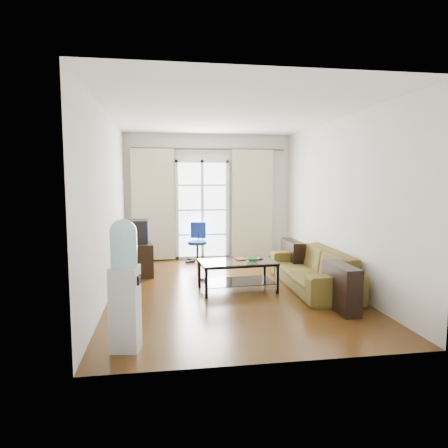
# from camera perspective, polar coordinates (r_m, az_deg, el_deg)

# --- Properties ---
(floor) EXTENTS (5.20, 5.20, 0.00)m
(floor) POSITION_cam_1_polar(r_m,az_deg,el_deg) (6.39, 0.59, -9.30)
(floor) COLOR #543313
(floor) RESTS_ON ground
(ceiling) EXTENTS (5.20, 5.20, 0.00)m
(ceiling) POSITION_cam_1_polar(r_m,az_deg,el_deg) (6.24, 0.62, 15.35)
(ceiling) COLOR white
(ceiling) RESTS_ON wall_back
(wall_back) EXTENTS (3.60, 0.02, 2.70)m
(wall_back) POSITION_cam_1_polar(r_m,az_deg,el_deg) (8.74, -2.18, 3.86)
(wall_back) COLOR silver
(wall_back) RESTS_ON floor
(wall_front) EXTENTS (3.60, 0.02, 2.70)m
(wall_front) POSITION_cam_1_polar(r_m,az_deg,el_deg) (3.64, 7.29, 0.48)
(wall_front) COLOR silver
(wall_front) RESTS_ON floor
(wall_left) EXTENTS (0.02, 5.20, 2.70)m
(wall_left) POSITION_cam_1_polar(r_m,az_deg,el_deg) (6.14, -16.23, 2.61)
(wall_left) COLOR silver
(wall_left) RESTS_ON floor
(wall_right) EXTENTS (0.02, 5.20, 2.70)m
(wall_right) POSITION_cam_1_polar(r_m,az_deg,el_deg) (6.70, 15.99, 2.90)
(wall_right) COLOR silver
(wall_right) RESTS_ON floor
(french_door) EXTENTS (1.16, 0.06, 2.15)m
(french_door) POSITION_cam_1_polar(r_m,az_deg,el_deg) (8.69, -3.11, 2.02)
(french_door) COLOR white
(french_door) RESTS_ON wall_back
(curtain_rod) EXTENTS (3.30, 0.04, 0.04)m
(curtain_rod) POSITION_cam_1_polar(r_m,az_deg,el_deg) (8.66, -2.13, 10.65)
(curtain_rod) COLOR #4C3F2D
(curtain_rod) RESTS_ON wall_back
(curtain_left) EXTENTS (0.90, 0.07, 2.35)m
(curtain_left) POSITION_cam_1_polar(r_m,az_deg,el_deg) (8.58, -10.08, 2.72)
(curtain_left) COLOR beige
(curtain_left) RESTS_ON curtain_rod
(curtain_right) EXTENTS (0.90, 0.07, 2.35)m
(curtain_right) POSITION_cam_1_polar(r_m,az_deg,el_deg) (8.79, 4.08, 2.88)
(curtain_right) COLOR beige
(curtain_right) RESTS_ON curtain_rod
(radiator) EXTENTS (0.64, 0.12, 0.64)m
(radiator) POSITION_cam_1_polar(r_m,az_deg,el_deg) (8.87, 3.06, -2.73)
(radiator) COLOR #9B9C9E
(radiator) RESTS_ON floor
(sofa) EXTENTS (2.14, 0.90, 0.62)m
(sofa) POSITION_cam_1_polar(r_m,az_deg,el_deg) (6.54, 12.54, -6.30)
(sofa) COLOR brown
(sofa) RESTS_ON floor
(coffee_table) EXTENTS (1.21, 0.75, 0.47)m
(coffee_table) POSITION_cam_1_polar(r_m,az_deg,el_deg) (6.25, 1.92, -6.80)
(coffee_table) COLOR silver
(coffee_table) RESTS_ON floor
(bowl) EXTENTS (0.33, 0.33, 0.05)m
(bowl) POSITION_cam_1_polar(r_m,az_deg,el_deg) (6.24, 4.12, -5.05)
(bowl) COLOR #328B4B
(bowl) RESTS_ON coffee_table
(book) EXTENTS (0.19, 0.23, 0.02)m
(book) POSITION_cam_1_polar(r_m,az_deg,el_deg) (6.32, 1.73, -5.03)
(book) COLOR maroon
(book) RESTS_ON coffee_table
(remote) EXTENTS (0.15, 0.10, 0.02)m
(remote) POSITION_cam_1_polar(r_m,az_deg,el_deg) (6.31, 4.97, -5.07)
(remote) COLOR black
(remote) RESTS_ON coffee_table
(tv_stand) EXTENTS (0.66, 0.88, 0.59)m
(tv_stand) POSITION_cam_1_polar(r_m,az_deg,el_deg) (7.47, -12.48, -4.87)
(tv_stand) COLOR black
(tv_stand) RESTS_ON floor
(crt_tv) EXTENTS (0.47, 0.46, 0.42)m
(crt_tv) POSITION_cam_1_polar(r_m,az_deg,el_deg) (7.39, -12.55, -1.05)
(crt_tv) COLOR black
(crt_tv) RESTS_ON tv_stand
(task_chair) EXTENTS (0.67, 0.67, 0.83)m
(task_chair) POSITION_cam_1_polar(r_m,az_deg,el_deg) (8.46, -3.80, -3.77)
(task_chair) COLOR black
(task_chair) RESTS_ON floor
(water_cooler) EXTENTS (0.32, 0.31, 1.34)m
(water_cooler) POSITION_cam_1_polar(r_m,az_deg,el_deg) (4.15, -14.01, -8.09)
(water_cooler) COLOR silver
(water_cooler) RESTS_ON floor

